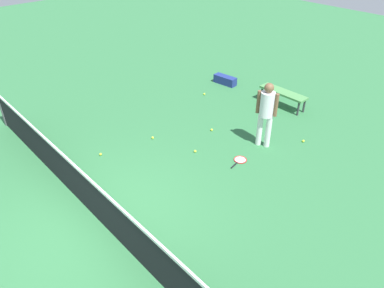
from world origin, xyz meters
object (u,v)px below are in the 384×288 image
(tennis_ball_midcourt, at_px, (101,154))
(tennis_ball_baseline, at_px, (303,141))
(player_near_side, at_px, (266,110))
(tennis_ball_stray_right, at_px, (153,138))
(tennis_racket_near_player, at_px, (240,160))
(tennis_ball_stray_left, at_px, (195,151))
(tennis_ball_near_player, at_px, (204,94))
(courtside_bench, at_px, (283,93))
(equipment_bag, at_px, (224,80))
(tennis_ball_by_net, at_px, (212,130))

(tennis_ball_midcourt, height_order, tennis_ball_baseline, same)
(player_near_side, relative_size, tennis_ball_stray_right, 25.76)
(player_near_side, distance_m, tennis_ball_midcourt, 4.18)
(tennis_racket_near_player, distance_m, tennis_ball_midcourt, 3.39)
(tennis_racket_near_player, bearing_deg, tennis_ball_baseline, -107.05)
(tennis_ball_midcourt, distance_m, tennis_ball_stray_left, 2.32)
(tennis_ball_stray_left, bearing_deg, tennis_ball_near_player, -48.01)
(player_near_side, bearing_deg, courtside_bench, -65.82)
(tennis_ball_midcourt, xyz_separation_m, equipment_bag, (0.94, -5.39, 0.11))
(tennis_racket_near_player, bearing_deg, courtside_bench, -71.44)
(tennis_ball_baseline, height_order, tennis_ball_stray_right, same)
(tennis_ball_stray_right, height_order, equipment_bag, equipment_bag)
(tennis_racket_near_player, xyz_separation_m, tennis_ball_by_net, (1.43, -0.48, 0.02))
(tennis_ball_midcourt, height_order, tennis_ball_stray_right, same)
(tennis_ball_near_player, bearing_deg, player_near_side, 162.84)
(tennis_ball_baseline, bearing_deg, tennis_ball_midcourt, 54.27)
(equipment_bag, bearing_deg, tennis_ball_midcourt, 99.88)
(player_near_side, bearing_deg, tennis_ball_stray_right, 41.63)
(tennis_ball_midcourt, relative_size, equipment_bag, 0.08)
(tennis_ball_by_net, bearing_deg, tennis_ball_near_player, -39.03)
(tennis_ball_midcourt, distance_m, tennis_ball_stray_right, 1.43)
(tennis_ball_near_player, bearing_deg, equipment_bag, -80.31)
(equipment_bag, bearing_deg, player_near_side, 147.64)
(tennis_ball_midcourt, bearing_deg, tennis_racket_near_player, -136.18)
(tennis_ball_stray_left, xyz_separation_m, tennis_ball_stray_right, (1.22, 0.39, 0.00))
(player_near_side, xyz_separation_m, tennis_ball_midcourt, (2.38, 3.29, -0.98))
(tennis_ball_midcourt, relative_size, courtside_bench, 0.04)
(tennis_ball_near_player, height_order, tennis_ball_baseline, same)
(player_near_side, relative_size, tennis_racket_near_player, 2.81)
(tennis_ball_near_player, distance_m, equipment_bag, 1.16)
(player_near_side, relative_size, tennis_ball_by_net, 25.76)
(tennis_racket_near_player, relative_size, courtside_bench, 0.40)
(tennis_ball_stray_left, bearing_deg, tennis_ball_midcourt, 50.82)
(tennis_ball_baseline, relative_size, courtside_bench, 0.04)
(tennis_ball_stray_right, height_order, courtside_bench, courtside_bench)
(tennis_ball_baseline, height_order, equipment_bag, equipment_bag)
(tennis_racket_near_player, xyz_separation_m, tennis_ball_near_player, (3.19, -1.91, 0.02))
(player_near_side, distance_m, courtside_bench, 2.45)
(tennis_racket_near_player, bearing_deg, tennis_ball_stray_left, 29.24)
(tennis_ball_near_player, relative_size, tennis_ball_by_net, 1.00)
(tennis_ball_near_player, bearing_deg, tennis_ball_stray_right, 109.26)
(tennis_ball_near_player, height_order, courtside_bench, courtside_bench)
(tennis_ball_stray_right, bearing_deg, tennis_ball_near_player, -70.74)
(player_near_side, xyz_separation_m, equipment_bag, (3.31, -2.10, -0.87))
(tennis_ball_midcourt, xyz_separation_m, tennis_ball_stray_right, (-0.25, -1.40, 0.00))
(tennis_ball_stray_left, distance_m, courtside_bench, 3.68)
(tennis_ball_baseline, height_order, courtside_bench, courtside_bench)
(tennis_ball_stray_right, bearing_deg, player_near_side, -138.37)
(tennis_ball_stray_left, xyz_separation_m, equipment_bag, (2.41, -3.59, 0.11))
(tennis_racket_near_player, xyz_separation_m, equipment_bag, (3.39, -3.04, 0.13))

